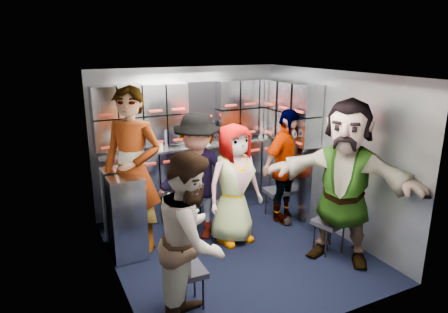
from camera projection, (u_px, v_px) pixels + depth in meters
name	position (u px, v px, depth m)	size (l,w,h in m)	color
floor	(235.00, 249.00, 4.86)	(3.00, 3.00, 0.00)	black
wall_back	(188.00, 140.00, 5.86)	(2.80, 0.04, 2.10)	gray
wall_left	(112.00, 186.00, 3.97)	(0.04, 3.00, 2.10)	gray
wall_right	(331.00, 153.00, 5.16)	(0.04, 3.00, 2.10)	gray
ceiling	(237.00, 74.00, 4.28)	(2.80, 3.00, 0.02)	silver
cart_bank_back	(194.00, 180.00, 5.83)	(2.68, 0.38, 0.99)	#91969F
cart_bank_left	(124.00, 213.00, 4.70)	(0.38, 0.76, 0.99)	#91969F
counter	(194.00, 145.00, 5.69)	(2.68, 0.42, 0.03)	silver
locker_bank_back	(191.00, 112.00, 5.61)	(2.68, 0.28, 0.82)	#91969F
locker_bank_right	(292.00, 112.00, 5.58)	(0.28, 1.00, 0.82)	#91969F
right_cabinet	(292.00, 181.00, 5.77)	(0.28, 1.20, 1.00)	#91969F
coffee_niche	(201.00, 111.00, 5.74)	(0.46, 0.16, 0.84)	black
red_latch_strip	(199.00, 158.00, 5.55)	(2.60, 0.02, 0.03)	#B4291A
jump_seat_near_left	(186.00, 273.00, 3.71)	(0.35, 0.33, 0.40)	black
jump_seat_mid_left	(193.00, 201.00, 5.24)	(0.44, 0.42, 0.48)	black
jump_seat_center	(227.00, 208.00, 5.15)	(0.45, 0.44, 0.42)	black
jump_seat_mid_right	(277.00, 192.00, 5.73)	(0.36, 0.34, 0.40)	black
jump_seat_near_right	(329.00, 224.00, 4.73)	(0.41, 0.40, 0.41)	black
attendant_standing	(133.00, 171.00, 4.63)	(0.72, 0.47, 1.97)	black
attendant_arc_a	(192.00, 240.00, 3.44)	(0.77, 0.60, 1.58)	black
attendant_arc_b	(198.00, 177.00, 4.98)	(1.05, 0.60, 1.62)	black
attendant_arc_c	(234.00, 184.00, 4.89)	(0.74, 0.48, 1.51)	black
attendant_arc_d	(286.00, 167.00, 5.45)	(0.93, 0.39, 1.59)	black
attendant_arc_e	(344.00, 182.00, 4.41)	(1.73, 0.55, 1.87)	black
bottle_left	(165.00, 139.00, 5.42)	(0.07, 0.07, 0.26)	white
bottle_mid	(208.00, 134.00, 5.69)	(0.07, 0.07, 0.27)	white
bottle_right	(261.00, 129.00, 6.07)	(0.07, 0.07, 0.25)	white
cup_left	(160.00, 146.00, 5.40)	(0.08, 0.08, 0.09)	tan
cup_right	(267.00, 134.00, 6.12)	(0.07, 0.07, 0.10)	tan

